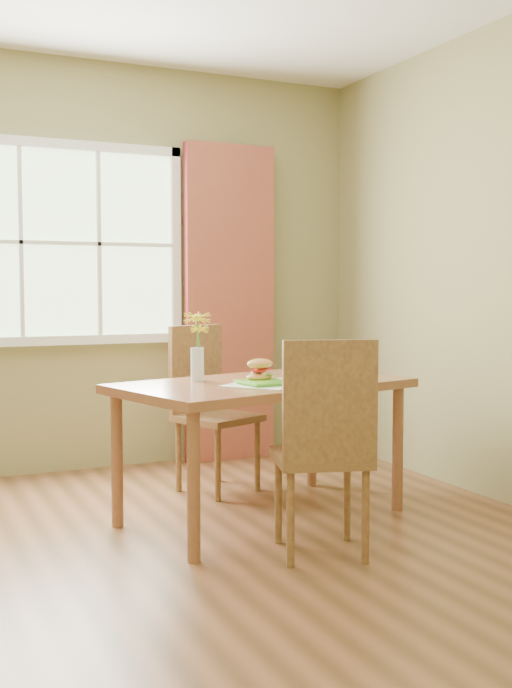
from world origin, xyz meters
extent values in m
cube|color=brown|center=(0.00, 0.00, -0.01)|extent=(4.20, 3.80, 0.02)
cube|color=#888351|center=(0.00, 1.91, 1.35)|extent=(4.20, 0.02, 2.70)
cube|color=#888351|center=(0.00, -1.91, 1.35)|extent=(4.20, 0.02, 2.70)
cube|color=#B4D9A4|center=(0.00, 1.88, 1.50)|extent=(1.50, 0.02, 1.20)
cube|color=white|center=(0.00, 1.85, 2.13)|extent=(1.62, 0.04, 0.06)
cube|color=white|center=(0.00, 1.85, 0.87)|extent=(1.62, 0.04, 0.06)
cube|color=white|center=(0.78, 1.85, 1.50)|extent=(0.06, 0.04, 1.32)
cube|color=white|center=(0.00, 1.85, 1.50)|extent=(1.50, 0.03, 0.02)
cube|color=maroon|center=(1.15, 1.78, 1.10)|extent=(0.65, 0.08, 2.20)
cube|color=brown|center=(0.74, 0.36, 0.70)|extent=(1.65, 1.17, 0.05)
cylinder|color=brown|center=(0.17, -0.13, 0.34)|extent=(0.06, 0.06, 0.68)
cylinder|color=brown|center=(1.47, 0.19, 0.34)|extent=(0.06, 0.06, 0.68)
cylinder|color=brown|center=(0.00, 0.53, 0.34)|extent=(0.06, 0.06, 0.68)
cylinder|color=brown|center=(1.30, 0.86, 0.34)|extent=(0.06, 0.06, 0.68)
cube|color=brown|center=(0.74, -0.26, 0.44)|extent=(0.52, 0.52, 0.04)
cube|color=brown|center=(0.68, -0.44, 0.73)|extent=(0.40, 0.15, 0.53)
cylinder|color=brown|center=(0.53, -0.37, 0.21)|extent=(0.04, 0.04, 0.42)
cylinder|color=brown|center=(0.85, -0.47, 0.21)|extent=(0.04, 0.04, 0.42)
cylinder|color=brown|center=(0.63, -0.05, 0.21)|extent=(0.04, 0.04, 0.42)
cylinder|color=brown|center=(0.94, -0.15, 0.21)|extent=(0.04, 0.04, 0.42)
cube|color=brown|center=(0.74, 0.98, 0.44)|extent=(0.54, 0.54, 0.04)
cube|color=brown|center=(0.66, 1.15, 0.72)|extent=(0.39, 0.19, 0.53)
cylinder|color=brown|center=(0.65, 0.76, 0.21)|extent=(0.04, 0.04, 0.42)
cylinder|color=brown|center=(0.95, 0.89, 0.21)|extent=(0.04, 0.04, 0.42)
cylinder|color=brown|center=(0.52, 1.07, 0.21)|extent=(0.04, 0.04, 0.42)
cylinder|color=brown|center=(0.83, 1.20, 0.21)|extent=(0.04, 0.04, 0.42)
cube|color=beige|center=(0.71, 0.23, 0.73)|extent=(0.56, 0.54, 0.01)
cube|color=#68DE37|center=(0.66, 0.19, 0.74)|extent=(0.24, 0.24, 0.01)
ellipsoid|color=#E0904C|center=(0.67, 0.25, 0.76)|extent=(0.17, 0.14, 0.04)
ellipsoid|color=#4C8C2D|center=(0.71, 0.23, 0.78)|extent=(0.08, 0.06, 0.01)
cylinder|color=red|center=(0.66, 0.25, 0.79)|extent=(0.08, 0.08, 0.01)
cylinder|color=red|center=(0.69, 0.26, 0.80)|extent=(0.07, 0.07, 0.01)
ellipsoid|color=#E0904C|center=(0.67, 0.25, 0.83)|extent=(0.17, 0.14, 0.05)
cylinder|color=silver|center=(0.99, 0.32, 0.78)|extent=(0.07, 0.07, 0.11)
cylinder|color=silver|center=(0.99, 0.32, 0.77)|extent=(0.06, 0.06, 0.09)
cylinder|color=silver|center=(0.43, 0.52, 0.81)|extent=(0.07, 0.07, 0.17)
cylinder|color=silver|center=(0.43, 0.52, 0.77)|extent=(0.06, 0.06, 0.09)
cylinder|color=#3D7028|center=(0.43, 0.52, 0.89)|extent=(0.01, 0.01, 0.33)
cylinder|color=#3D7028|center=(0.44, 0.51, 0.86)|extent=(0.01, 0.01, 0.27)
camera|label=1|loc=(-1.04, -3.41, 1.21)|focal=42.00mm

